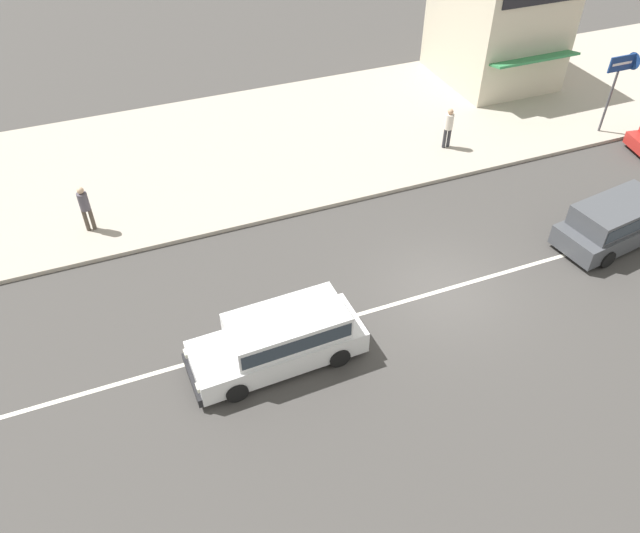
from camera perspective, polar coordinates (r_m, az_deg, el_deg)
ground_plane at (r=19.73m, az=11.31°, el=-2.10°), size 160.00×160.00×0.00m
lane_centre_stripe at (r=19.73m, az=11.31°, el=-2.09°), size 50.40×0.14×0.01m
kerb_strip at (r=27.08m, az=0.20°, el=12.06°), size 68.00×10.00×0.15m
minivan_white_0 at (r=16.86m, az=-3.53°, el=-6.44°), size 4.86×2.01×1.56m
minivan_dark_grey_2 at (r=22.94m, az=25.63°, el=3.86°), size 4.82×2.37×1.56m
arrow_signboard at (r=28.84m, az=26.55°, el=16.11°), size 1.55×0.69×3.33m
pedestrian_mid_kerb at (r=26.01m, az=11.68°, el=12.54°), size 0.34×0.34×1.69m
pedestrian_by_shop at (r=22.25m, az=-20.71°, el=5.25°), size 0.34×0.34×1.71m
shopfront_corner_warung at (r=32.10m, az=15.90°, el=20.52°), size 4.71×6.24×5.03m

